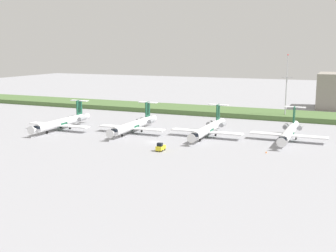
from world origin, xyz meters
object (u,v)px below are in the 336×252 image
Objects in this scene: antenna_mast at (286,93)px; safety_cone_front_marker at (266,152)px; regional_jet_fourth at (289,132)px; regional_jet_second at (134,125)px; regional_jet_third at (208,129)px; baggage_tug at (161,147)px; regional_jet_nearest at (62,122)px.

antenna_mast reaches higher than safety_cone_front_marker.
regional_jet_fourth is 56.36× the size of safety_cone_front_marker.
antenna_mast is (42.09, 46.40, 7.90)m from regional_jet_second.
baggage_tug is (-5.99, -23.45, -1.53)m from regional_jet_third.
baggage_tug is at bearing -47.19° from regional_jet_second.
regional_jet_fourth is at bearing 9.02° from regional_jet_second.
safety_cone_front_marker is (-3.32, -19.00, -2.26)m from regional_jet_fourth.
antenna_mast reaches higher than regional_jet_third.
regional_jet_second is at bearing -132.21° from antenna_mast.
safety_cone_front_marker is (20.87, -14.65, -2.26)m from regional_jet_third.
regional_jet_third is 47.10m from antenna_mast.
regional_jet_fourth is 1.23× the size of antenna_mast.
antenna_mast is (-6.67, 38.66, 7.90)m from regional_jet_fourth.
regional_jet_second is 9.69× the size of baggage_tug.
regional_jet_second is at bearing 132.81° from baggage_tug.
regional_jet_fourth is 40.01m from antenna_mast.
safety_cone_front_marker is (3.35, -57.65, -10.16)m from antenna_mast.
regional_jet_second is (25.06, 5.09, 0.00)m from regional_jet_nearest.
regional_jet_nearest is 46.16m from baggage_tug.
regional_jet_nearest reaches higher than safety_cone_front_marker.
regional_jet_second is 1.00× the size of regional_jet_fourth.
regional_jet_second is at bearing 166.09° from safety_cone_front_marker.
baggage_tug is at bearing -137.35° from regional_jet_fourth.
regional_jet_nearest and regional_jet_third have the same top height.
regional_jet_third is at bearing 75.67° from baggage_tug.
regional_jet_third is at bearing 7.86° from regional_jet_second.
regional_jet_fourth reaches higher than baggage_tug.
regional_jet_fourth is (24.18, 4.35, 0.00)m from regional_jet_third.
regional_jet_third is at bearing -169.80° from regional_jet_fourth.
regional_jet_nearest is at bearing -168.52° from regional_jet_second.
regional_jet_second is at bearing -172.14° from regional_jet_third.
baggage_tug is 28.27m from safety_cone_front_marker.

